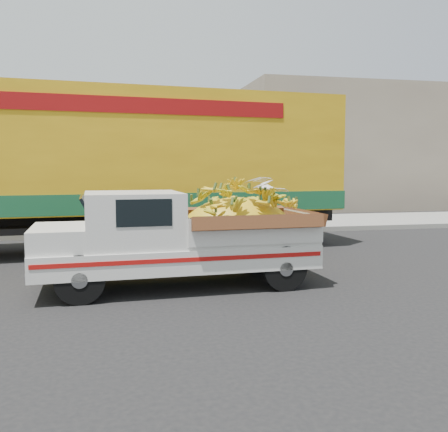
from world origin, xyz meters
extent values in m
plane|color=black|center=(0.00, 0.00, 0.00)|extent=(100.00, 100.00, 0.00)
cube|color=gray|center=(0.00, 6.22, 0.07)|extent=(60.00, 0.25, 0.15)
cube|color=gray|center=(0.00, 8.32, 0.07)|extent=(60.00, 4.00, 0.14)
cube|color=gray|center=(14.00, 15.22, 3.00)|extent=(14.00, 6.00, 6.00)
cylinder|color=black|center=(0.14, -1.07, 0.37)|extent=(0.75, 0.25, 0.74)
cylinder|color=black|center=(0.08, 0.34, 0.37)|extent=(0.75, 0.25, 0.74)
cylinder|color=black|center=(3.34, -0.92, 0.37)|extent=(0.75, 0.25, 0.74)
cylinder|color=black|center=(3.27, 0.49, 0.37)|extent=(0.75, 0.25, 0.74)
cube|color=silver|center=(1.66, -0.29, 0.54)|extent=(4.63, 1.86, 0.38)
cube|color=#A50F0C|center=(1.70, -1.12, 0.60)|extent=(4.46, 0.22, 0.07)
cube|color=silver|center=(-0.58, -0.40, 0.44)|extent=(0.17, 1.62, 0.14)
cube|color=silver|center=(-0.20, -0.38, 0.90)|extent=(0.90, 1.59, 0.35)
cube|color=silver|center=(0.96, -0.33, 1.16)|extent=(1.58, 1.65, 0.87)
cube|color=black|center=(1.09, -1.12, 1.33)|extent=(0.83, 0.05, 0.41)
cube|color=silver|center=(2.82, -0.24, 0.97)|extent=(2.31, 1.75, 0.49)
ellipsoid|color=#F8A916|center=(2.73, -0.24, 0.87)|extent=(2.08, 1.41, 1.24)
cylinder|color=black|center=(5.09, 3.18, 0.55)|extent=(1.12, 0.41, 1.10)
cylinder|color=black|center=(4.92, 5.17, 0.55)|extent=(1.12, 0.41, 1.10)
cylinder|color=black|center=(3.89, 3.07, 0.55)|extent=(1.12, 0.41, 1.10)
cylinder|color=black|center=(3.72, 5.07, 0.55)|extent=(1.12, 0.41, 1.10)
cube|color=black|center=(0.32, 3.77, 0.78)|extent=(12.04, 2.02, 0.36)
cube|color=gold|center=(0.32, 3.77, 2.38)|extent=(11.93, 3.50, 2.84)
cube|color=#17532E|center=(0.32, 3.77, 1.21)|extent=(11.99, 3.52, 0.45)
cube|color=maroon|center=(0.43, 2.52, 3.35)|extent=(8.37, 0.74, 0.35)
camera|label=1|loc=(0.66, -8.52, 1.98)|focal=40.00mm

